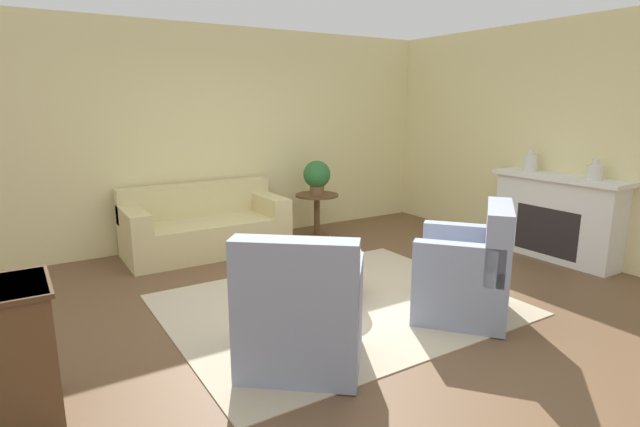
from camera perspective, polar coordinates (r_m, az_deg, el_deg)
ground_plane at (r=4.70m, az=2.04°, el=-10.43°), size 16.00×16.00×0.00m
wall_back at (r=6.83m, az=-11.23°, el=8.68°), size 9.46×0.12×2.80m
wall_right at (r=6.73m, az=25.92°, el=7.61°), size 0.12×10.37×2.80m
rug at (r=4.70m, az=2.04°, el=-10.37°), size 3.01×2.40×0.01m
couch at (r=6.38m, az=-12.99°, el=-1.61°), size 1.95×0.88×0.84m
armchair_left at (r=3.53m, az=-2.21°, el=-11.72°), size 1.11×1.11×0.99m
armchair_right at (r=4.55m, az=16.62°, el=-6.61°), size 1.11×1.11×0.99m
ottoman_table at (r=4.76m, az=0.07°, el=-6.24°), size 0.77×0.77×0.47m
side_table at (r=6.90m, az=-0.36°, el=0.73°), size 0.59×0.59×0.60m
fireplace at (r=6.54m, az=25.39°, el=-0.18°), size 0.44×1.56×1.01m
vase_mantel_near at (r=6.65m, az=22.90°, el=5.41°), size 0.17×0.17×0.28m
vase_mantel_far at (r=6.23m, az=28.90°, el=4.23°), size 0.17×0.17×0.23m
potted_plant_on_side_table at (r=6.83m, az=-0.36°, el=4.35°), size 0.37×0.37×0.46m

